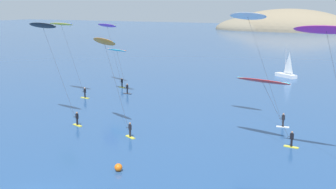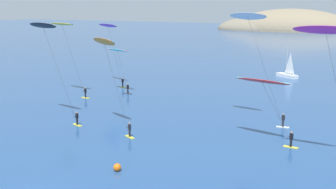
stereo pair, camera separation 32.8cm
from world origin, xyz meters
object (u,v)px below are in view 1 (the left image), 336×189
at_px(kitesurfer_red, 265,86).
at_px(kitesurfer_cyan, 118,54).
at_px(sailboat_near, 285,74).
at_px(kitesurfer_white, 251,24).
at_px(kitesurfer_purple, 108,30).
at_px(kitesurfer_orange, 106,49).
at_px(kitesurfer_black, 45,33).
at_px(kitesurfer_yellow, 63,30).
at_px(kitesurfer_magenta, 329,41).
at_px(marker_buoy, 118,167).

distance_m(kitesurfer_red, kitesurfer_cyan, 31.74).
bearing_deg(sailboat_near, kitesurfer_white, -85.62).
bearing_deg(kitesurfer_purple, kitesurfer_cyan, -43.93).
distance_m(kitesurfer_purple, kitesurfer_orange, 28.53).
distance_m(kitesurfer_red, kitesurfer_orange, 18.15).
distance_m(kitesurfer_white, kitesurfer_purple, 32.68).
distance_m(kitesurfer_black, kitesurfer_purple, 24.43).
distance_m(kitesurfer_yellow, kitesurfer_orange, 21.34).
bearing_deg(sailboat_near, kitesurfer_black, -113.70).
bearing_deg(kitesurfer_yellow, kitesurfer_magenta, -18.01).
xyz_separation_m(kitesurfer_red, kitesurfer_magenta, (6.43, -4.22, 5.20)).
xyz_separation_m(kitesurfer_magenta, kitesurfer_cyan, (-34.58, 18.88, -4.87)).
relative_size(kitesurfer_white, kitesurfer_yellow, 1.16).
height_order(sailboat_near, kitesurfer_yellow, kitesurfer_yellow).
height_order(kitesurfer_black, kitesurfer_magenta, kitesurfer_magenta).
xyz_separation_m(kitesurfer_white, kitesurfer_red, (3.79, -6.98, -5.99)).
bearing_deg(kitesurfer_magenta, kitesurfer_yellow, 161.99).
bearing_deg(kitesurfer_black, kitesurfer_cyan, 94.68).
distance_m(kitesurfer_magenta, kitesurfer_cyan, 39.70).
height_order(kitesurfer_white, kitesurfer_magenta, kitesurfer_white).
distance_m(kitesurfer_magenta, kitesurfer_orange, 24.03).
height_order(sailboat_near, marker_buoy, sailboat_near).
bearing_deg(kitesurfer_white, kitesurfer_black, -155.64).
relative_size(kitesurfer_white, kitesurfer_purple, 1.22).
bearing_deg(marker_buoy, kitesurfer_orange, 128.51).
relative_size(sailboat_near, marker_buoy, 8.14).
bearing_deg(kitesurfer_white, kitesurfer_yellow, 176.00).
height_order(sailboat_near, kitesurfer_magenta, kitesurfer_magenta).
height_order(kitesurfer_red, kitesurfer_purple, kitesurfer_purple).
bearing_deg(kitesurfer_black, marker_buoy, -31.35).
bearing_deg(kitesurfer_purple, kitesurfer_orange, -55.44).
bearing_deg(kitesurfer_purple, kitesurfer_black, -73.28).
bearing_deg(kitesurfer_magenta, sailboat_near, 105.48).
bearing_deg(kitesurfer_cyan, kitesurfer_red, -27.52).
distance_m(kitesurfer_white, kitesurfer_yellow, 31.00).
distance_m(kitesurfer_black, kitesurfer_orange, 9.29).
height_order(kitesurfer_white, kitesurfer_black, kitesurfer_white).
bearing_deg(kitesurfer_cyan, marker_buoy, -56.43).
height_order(kitesurfer_white, kitesurfer_purple, kitesurfer_white).
relative_size(kitesurfer_magenta, kitesurfer_orange, 1.18).
xyz_separation_m(kitesurfer_white, kitesurfer_black, (-22.88, -10.36, -1.16)).
relative_size(kitesurfer_black, kitesurfer_magenta, 0.97).
distance_m(kitesurfer_black, kitesurfer_cyan, 18.65).
height_order(kitesurfer_yellow, kitesurfer_purple, kitesurfer_yellow).
bearing_deg(kitesurfer_red, marker_buoy, -122.71).
relative_size(kitesurfer_yellow, kitesurfer_purple, 1.05).
height_order(kitesurfer_black, kitesurfer_orange, kitesurfer_black).
bearing_deg(kitesurfer_magenta, marker_buoy, -147.45).
distance_m(sailboat_near, kitesurfer_cyan, 35.75).
relative_size(kitesurfer_red, marker_buoy, 10.60).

